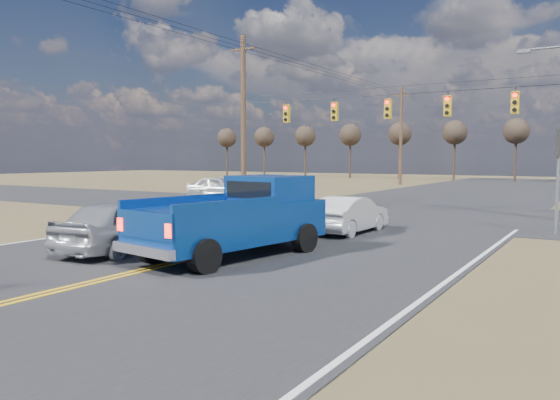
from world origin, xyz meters
The scene contains 12 objects.
ground centered at (0.00, 0.00, 0.00)m, with size 160.00×160.00×0.00m, color brown.
road_main centered at (0.00, 10.00, 0.00)m, with size 14.00×120.00×0.02m, color #28282B.
road_cross centered at (0.00, 18.00, 0.00)m, with size 120.00×12.00×0.02m, color #28282B.
signal_gantry centered at (0.50, 17.79, 5.06)m, with size 19.60×4.83×10.00m.
utility_poles centered at (0.00, 17.00, 5.23)m, with size 19.60×58.32×10.00m.
treeline centered at (0.00, 26.96, 5.70)m, with size 87.00×117.80×7.40m.
pickup_truck centered at (0.83, 3.83, 1.11)m, with size 3.18×6.36×2.29m.
silver_suv centered at (-2.58, 2.76, 0.81)m, with size 1.91×4.76×1.62m, color #A3A5AB.
black_suv centered at (-0.80, 9.05, 0.75)m, with size 2.47×5.37×1.49m, color black.
white_car_queue centered at (1.53, 10.00, 0.70)m, with size 1.47×4.22×1.39m, color silver.
dgrey_car_queue centered at (-2.48, 10.00, 0.67)m, with size 1.88×4.63×1.34m, color #303035.
cross_car_west centered at (-12.78, 20.49, 0.79)m, with size 4.63×1.86×1.58m, color silver.
Camera 1 is at (9.96, -8.71, 2.84)m, focal length 35.00 mm.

